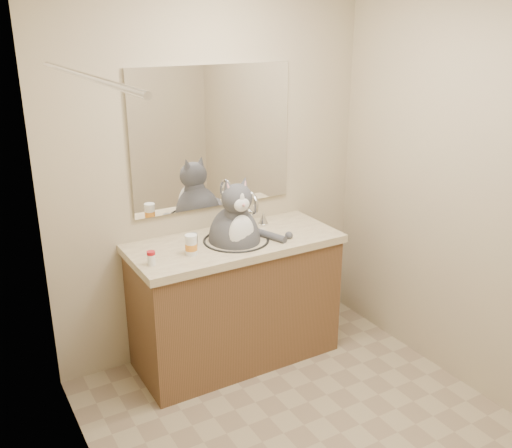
{
  "coord_description": "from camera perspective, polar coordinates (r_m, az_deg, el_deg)",
  "views": [
    {
      "loc": [
        -1.56,
        -1.99,
        2.16
      ],
      "look_at": [
        -0.03,
        0.65,
        1.06
      ],
      "focal_mm": 40.0,
      "sensor_mm": 36.0,
      "label": 1
    }
  ],
  "objects": [
    {
      "name": "room",
      "position": [
        2.71,
        7.44,
        -1.1
      ],
      "size": [
        2.22,
        2.52,
        2.42
      ],
      "color": "#9C8C6C",
      "rests_on": "ground"
    },
    {
      "name": "vanity",
      "position": [
        3.76,
        -2.07,
        -7.36
      ],
      "size": [
        1.34,
        0.59,
        1.12
      ],
      "color": "brown",
      "rests_on": "ground"
    },
    {
      "name": "mirror",
      "position": [
        3.65,
        -4.3,
        8.57
      ],
      "size": [
        1.1,
        0.02,
        0.9
      ],
      "primitive_type": "cube",
      "color": "white",
      "rests_on": "room"
    },
    {
      "name": "shower_curtain",
      "position": [
        2.43,
        -14.64,
        -8.53
      ],
      "size": [
        0.02,
        1.3,
        1.93
      ],
      "color": "#BEAF8F",
      "rests_on": "ground"
    },
    {
      "name": "cat",
      "position": [
        3.55,
        -2.05,
        -1.07
      ],
      "size": [
        0.45,
        0.4,
        0.63
      ],
      "rotation": [
        0.0,
        0.0,
        -0.1
      ],
      "color": "#47474C",
      "rests_on": "vanity"
    },
    {
      "name": "pill_bottle_redcap",
      "position": [
        3.26,
        -10.43,
        -3.37
      ],
      "size": [
        0.05,
        0.05,
        0.08
      ],
      "rotation": [
        0.0,
        0.0,
        0.06
      ],
      "color": "white",
      "rests_on": "vanity"
    },
    {
      "name": "pill_bottle_orange",
      "position": [
        3.36,
        -6.5,
        -2.12
      ],
      "size": [
        0.07,
        0.07,
        0.12
      ],
      "rotation": [
        0.0,
        0.0,
        0.01
      ],
      "color": "white",
      "rests_on": "vanity"
    },
    {
      "name": "grey_canister",
      "position": [
        3.51,
        -6.25,
        -1.53
      ],
      "size": [
        0.06,
        0.06,
        0.08
      ],
      "rotation": [
        0.0,
        0.0,
        0.35
      ],
      "color": "slate",
      "rests_on": "vanity"
    }
  ]
}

